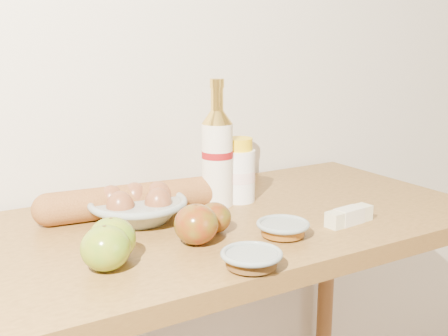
{
  "coord_description": "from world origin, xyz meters",
  "views": [
    {
      "loc": [
        -0.59,
        0.18,
        1.29
      ],
      "look_at": [
        0.0,
        1.15,
        1.02
      ],
      "focal_mm": 45.0,
      "sensor_mm": 36.0,
      "label": 1
    }
  ],
  "objects_px": {
    "table": "(217,271)",
    "egg_bowl": "(138,207)",
    "baguette": "(131,200)",
    "cream_bottle": "(239,172)",
    "bourbon_bottle": "(217,155)"
  },
  "relations": [
    {
      "from": "table",
      "to": "egg_bowl",
      "type": "bearing_deg",
      "value": 152.04
    },
    {
      "from": "baguette",
      "to": "cream_bottle",
      "type": "bearing_deg",
      "value": 0.65
    },
    {
      "from": "egg_bowl",
      "to": "bourbon_bottle",
      "type": "bearing_deg",
      "value": 2.39
    },
    {
      "from": "egg_bowl",
      "to": "baguette",
      "type": "height_order",
      "value": "egg_bowl"
    },
    {
      "from": "egg_bowl",
      "to": "baguette",
      "type": "bearing_deg",
      "value": 88.21
    },
    {
      "from": "table",
      "to": "bourbon_bottle",
      "type": "relative_size",
      "value": 4.07
    },
    {
      "from": "table",
      "to": "baguette",
      "type": "relative_size",
      "value": 2.8
    },
    {
      "from": "cream_bottle",
      "to": "baguette",
      "type": "relative_size",
      "value": 0.36
    },
    {
      "from": "bourbon_bottle",
      "to": "baguette",
      "type": "relative_size",
      "value": 0.69
    },
    {
      "from": "bourbon_bottle",
      "to": "cream_bottle",
      "type": "bearing_deg",
      "value": -18.82
    },
    {
      "from": "bourbon_bottle",
      "to": "egg_bowl",
      "type": "bearing_deg",
      "value": 160.46
    },
    {
      "from": "egg_bowl",
      "to": "table",
      "type": "bearing_deg",
      "value": -27.96
    },
    {
      "from": "cream_bottle",
      "to": "baguette",
      "type": "bearing_deg",
      "value": -162.33
    },
    {
      "from": "bourbon_bottle",
      "to": "baguette",
      "type": "xyz_separation_m",
      "value": [
        -0.2,
        0.03,
        -0.08
      ]
    },
    {
      "from": "table",
      "to": "cream_bottle",
      "type": "height_order",
      "value": "cream_bottle"
    }
  ]
}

